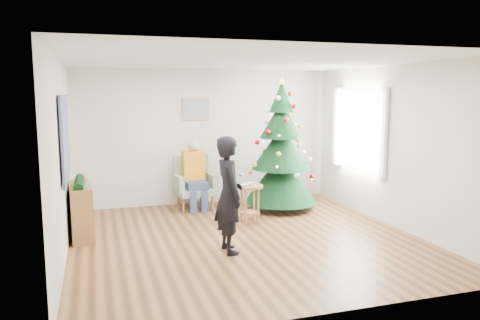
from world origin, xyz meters
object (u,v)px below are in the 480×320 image
object	(u,v)px
stool	(250,204)
armchair	(194,189)
standing_man	(229,195)
console	(81,211)
christmas_tree	(281,150)

from	to	relation	value
stool	armchair	distance (m)	1.46
standing_man	stool	bearing A→B (deg)	-31.92
armchair	console	bearing A→B (deg)	-153.02
stool	standing_man	bearing A→B (deg)	-120.25
christmas_tree	armchair	world-z (taller)	christmas_tree
standing_man	console	distance (m)	2.38
stool	standing_man	world-z (taller)	standing_man
standing_man	armchair	bearing A→B (deg)	-2.79
christmas_tree	armchair	bearing A→B (deg)	162.72
standing_man	console	xyz separation A→B (m)	(-1.94, 1.32, -0.39)
armchair	stool	bearing A→B (deg)	-67.29
console	christmas_tree	bearing A→B (deg)	6.86
christmas_tree	standing_man	bearing A→B (deg)	-127.97
stool	christmas_tree	bearing A→B (deg)	43.04
stool	armchair	world-z (taller)	armchair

